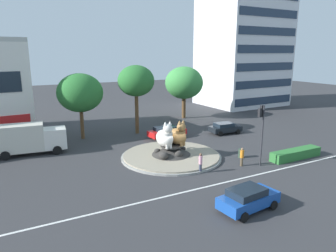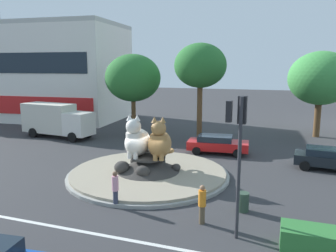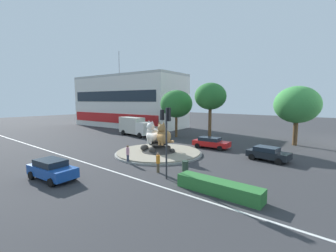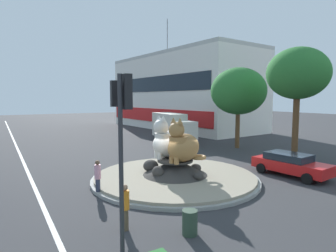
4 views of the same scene
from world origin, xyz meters
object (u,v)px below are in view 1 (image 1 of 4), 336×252
Objects in this scene: traffic_light_mast at (262,122)px; hatchback_near_shophouse at (248,198)px; third_tree_left at (136,81)px; sedan_on_far_lane at (167,132)px; cat_statue_white at (165,137)px; cat_statue_tabby at (178,135)px; delivery_box_truck at (27,139)px; pedestrian_pink_shirt at (200,162)px; office_tower at (243,41)px; second_tree_near_tower at (184,83)px; pedestrian_orange_shirt at (242,156)px; litter_bin at (241,153)px; parked_car_right at (225,128)px; broadleaf_tree_behind_island at (80,93)px.

traffic_light_mast is 1.27× the size of hatchback_near_shophouse.
sedan_on_far_lane is at bearing -57.94° from third_tree_left.
cat_statue_tabby is at bearing 91.43° from cat_statue_white.
delivery_box_truck is at bearing 58.10° from traffic_light_mast.
office_tower is at bearing -174.28° from pedestrian_pink_shirt.
delivery_box_truck is at bearing 171.42° from sedan_on_far_lane.
second_tree_near_tower reaches higher than pedestrian_orange_shirt.
cat_statue_white reaches higher than sedan_on_far_lane.
sedan_on_far_lane is 10.48m from litter_bin.
third_tree_left reaches higher than pedestrian_pink_shirt.
traffic_light_mast is 3.55m from pedestrian_orange_shirt.
traffic_light_mast reaches higher than cat_statue_white.
sedan_on_far_lane is 7.74m from parked_car_right.
cat_statue_white is 12.95m from broadleaf_tree_behind_island.
litter_bin is (5.36, -3.30, -1.73)m from cat_statue_tabby.
pedestrian_orange_shirt is at bearing -30.45° from delivery_box_truck.
parked_car_right is at bearing 112.63° from cat_statue_white.
traffic_light_mast reaches higher than hatchback_near_shophouse.
pedestrian_orange_shirt is 8.38m from hatchback_near_shophouse.
hatchback_near_shophouse is (-11.47, -27.61, -4.73)m from second_tree_near_tower.
broadleaf_tree_behind_island is (-34.11, -11.17, -6.70)m from office_tower.
sedan_on_far_lane is at bearing 146.78° from cat_statue_tabby.
cat_statue_white is 0.65× the size of parked_car_right.
pedestrian_orange_shirt is at bearing 22.14° from cat_statue_tabby.
second_tree_near_tower reaches higher than sedan_on_far_lane.
parked_car_right is at bearing -0.16° from delivery_box_truck.
delivery_box_truck is (-23.09, 2.63, 0.95)m from parked_car_right.
broadleaf_tree_behind_island is at bearing -164.60° from second_tree_near_tower.
delivery_box_truck is 8.25× the size of litter_bin.
broadleaf_tree_behind_island is 18.44m from parked_car_right.
cat_statue_tabby reaches higher than delivery_box_truck.
cat_statue_white is at bearing 154.70° from litter_bin.
cat_statue_tabby is at bearing -89.61° from third_tree_left.
cat_statue_tabby is at bearing -58.43° from broadleaf_tree_behind_island.
third_tree_left reaches higher than litter_bin.
pedestrian_pink_shirt is at bearing -162.80° from pedestrian_orange_shirt.
third_tree_left reaches higher than sedan_on_far_lane.
office_tower is 36.52m from broadleaf_tree_behind_island.
cat_statue_tabby is 0.33× the size of third_tree_left.
hatchback_near_shophouse reaches higher than parked_car_right.
delivery_box_truck is at bearing -134.45° from cat_statue_tabby.
traffic_light_mast is 0.69× the size of second_tree_near_tower.
cat_statue_tabby reaches higher than litter_bin.
litter_bin is (6.81, -3.22, -1.76)m from cat_statue_white.
cat_statue_white is 0.62× the size of hatchback_near_shophouse.
sedan_on_far_lane reaches higher than litter_bin.
parked_car_right is (16.70, -6.18, -4.79)m from broadleaf_tree_behind_island.
parked_car_right is (7.55, -1.70, -0.00)m from sedan_on_far_lane.
cat_statue_white is at bearing -123.90° from sedan_on_far_lane.
cat_statue_tabby is at bearing 148.38° from litter_bin.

